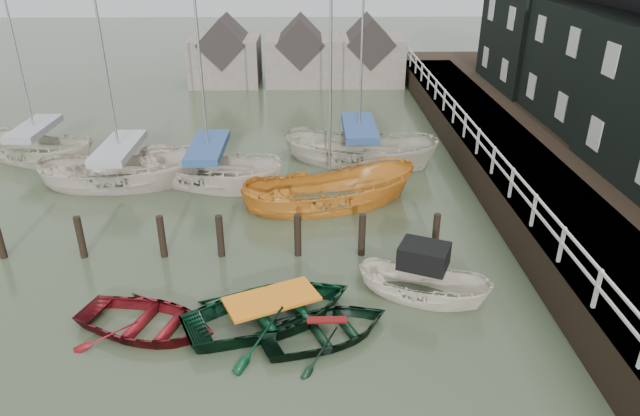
{
  "coord_description": "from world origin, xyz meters",
  "views": [
    {
      "loc": [
        1.63,
        -12.55,
        9.15
      ],
      "look_at": [
        1.9,
        3.5,
        1.4
      ],
      "focal_mm": 32.0,
      "sensor_mm": 36.0,
      "label": 1
    }
  ],
  "objects_px": {
    "sailboat_a": "(124,182)",
    "motorboat": "(422,292)",
    "rowboat_dkgreen": "(327,337)",
    "sailboat_b": "(211,181)",
    "rowboat_green": "(273,321)",
    "sailboat_d": "(358,161)",
    "sailboat_e": "(41,158)",
    "rowboat_red": "(149,330)",
    "sailboat_c": "(329,203)"
  },
  "relations": [
    {
      "from": "motorboat",
      "to": "sailboat_a",
      "type": "height_order",
      "value": "sailboat_a"
    },
    {
      "from": "sailboat_b",
      "to": "sailboat_c",
      "type": "height_order",
      "value": "sailboat_b"
    },
    {
      "from": "rowboat_green",
      "to": "sailboat_e",
      "type": "xyz_separation_m",
      "value": [
        -11.1,
        12.03,
        0.06
      ]
    },
    {
      "from": "sailboat_e",
      "to": "rowboat_green",
      "type": "bearing_deg",
      "value": -113.4
    },
    {
      "from": "motorboat",
      "to": "sailboat_e",
      "type": "distance_m",
      "value": 18.75
    },
    {
      "from": "rowboat_green",
      "to": "motorboat",
      "type": "relative_size",
      "value": 1.14
    },
    {
      "from": "motorboat",
      "to": "sailboat_e",
      "type": "relative_size",
      "value": 0.38
    },
    {
      "from": "rowboat_green",
      "to": "rowboat_dkgreen",
      "type": "relative_size",
      "value": 1.32
    },
    {
      "from": "sailboat_e",
      "to": "rowboat_dkgreen",
      "type": "bearing_deg",
      "value": -111.54
    },
    {
      "from": "motorboat",
      "to": "rowboat_green",
      "type": "bearing_deg",
      "value": 128.27
    },
    {
      "from": "rowboat_green",
      "to": "rowboat_dkgreen",
      "type": "bearing_deg",
      "value": -140.15
    },
    {
      "from": "rowboat_green",
      "to": "sailboat_a",
      "type": "bearing_deg",
      "value": 10.76
    },
    {
      "from": "sailboat_a",
      "to": "sailboat_b",
      "type": "relative_size",
      "value": 0.95
    },
    {
      "from": "rowboat_red",
      "to": "motorboat",
      "type": "relative_size",
      "value": 0.94
    },
    {
      "from": "sailboat_d",
      "to": "sailboat_e",
      "type": "bearing_deg",
      "value": 106.53
    },
    {
      "from": "motorboat",
      "to": "sailboat_a",
      "type": "relative_size",
      "value": 0.37
    },
    {
      "from": "motorboat",
      "to": "sailboat_c",
      "type": "bearing_deg",
      "value": 45.12
    },
    {
      "from": "rowboat_red",
      "to": "motorboat",
      "type": "height_order",
      "value": "motorboat"
    },
    {
      "from": "rowboat_dkgreen",
      "to": "rowboat_red",
      "type": "bearing_deg",
      "value": 62.29
    },
    {
      "from": "rowboat_red",
      "to": "sailboat_e",
      "type": "height_order",
      "value": "sailboat_e"
    },
    {
      "from": "rowboat_dkgreen",
      "to": "sailboat_b",
      "type": "distance_m",
      "value": 10.87
    },
    {
      "from": "rowboat_dkgreen",
      "to": "sailboat_d",
      "type": "distance_m",
      "value": 12.26
    },
    {
      "from": "rowboat_dkgreen",
      "to": "sailboat_b",
      "type": "height_order",
      "value": "sailboat_b"
    },
    {
      "from": "sailboat_a",
      "to": "sailboat_c",
      "type": "distance_m",
      "value": 8.5
    },
    {
      "from": "sailboat_b",
      "to": "sailboat_c",
      "type": "distance_m",
      "value": 5.19
    },
    {
      "from": "sailboat_d",
      "to": "sailboat_c",
      "type": "bearing_deg",
      "value": -179.58
    },
    {
      "from": "motorboat",
      "to": "sailboat_c",
      "type": "relative_size",
      "value": 0.39
    },
    {
      "from": "sailboat_a",
      "to": "motorboat",
      "type": "bearing_deg",
      "value": -130.28
    },
    {
      "from": "sailboat_a",
      "to": "rowboat_dkgreen",
      "type": "bearing_deg",
      "value": -144.07
    },
    {
      "from": "rowboat_green",
      "to": "sailboat_d",
      "type": "relative_size",
      "value": 0.38
    },
    {
      "from": "rowboat_red",
      "to": "sailboat_c",
      "type": "xyz_separation_m",
      "value": [
        4.87,
        7.51,
        0.01
      ]
    },
    {
      "from": "rowboat_red",
      "to": "sailboat_d",
      "type": "height_order",
      "value": "sailboat_d"
    },
    {
      "from": "sailboat_d",
      "to": "rowboat_green",
      "type": "bearing_deg",
      "value": -176.52
    },
    {
      "from": "rowboat_dkgreen",
      "to": "sailboat_c",
      "type": "distance_m",
      "value": 7.86
    },
    {
      "from": "rowboat_green",
      "to": "sailboat_d",
      "type": "xyz_separation_m",
      "value": [
        3.14,
        11.46,
        0.06
      ]
    },
    {
      "from": "rowboat_green",
      "to": "sailboat_d",
      "type": "bearing_deg",
      "value": -40.0
    },
    {
      "from": "rowboat_red",
      "to": "sailboat_b",
      "type": "xyz_separation_m",
      "value": [
        0.1,
        9.58,
        0.06
      ]
    },
    {
      "from": "motorboat",
      "to": "rowboat_red",
      "type": "bearing_deg",
      "value": 124.65
    },
    {
      "from": "sailboat_c",
      "to": "rowboat_dkgreen",
      "type": "bearing_deg",
      "value": 164.49
    },
    {
      "from": "sailboat_c",
      "to": "sailboat_d",
      "type": "height_order",
      "value": "sailboat_d"
    },
    {
      "from": "motorboat",
      "to": "sailboat_c",
      "type": "xyz_separation_m",
      "value": [
        -2.39,
        6.12,
        -0.11
      ]
    },
    {
      "from": "sailboat_e",
      "to": "sailboat_d",
      "type": "bearing_deg",
      "value": -68.38
    },
    {
      "from": "rowboat_green",
      "to": "sailboat_e",
      "type": "height_order",
      "value": "sailboat_e"
    },
    {
      "from": "sailboat_b",
      "to": "rowboat_red",
      "type": "bearing_deg",
      "value": -157.87
    },
    {
      "from": "rowboat_dkgreen",
      "to": "sailboat_a",
      "type": "bearing_deg",
      "value": 15.4
    },
    {
      "from": "sailboat_c",
      "to": "sailboat_e",
      "type": "bearing_deg",
      "value": 56.06
    },
    {
      "from": "rowboat_green",
      "to": "sailboat_b",
      "type": "distance_m",
      "value": 9.73
    },
    {
      "from": "motorboat",
      "to": "sailboat_b",
      "type": "height_order",
      "value": "sailboat_b"
    },
    {
      "from": "sailboat_c",
      "to": "rowboat_green",
      "type": "bearing_deg",
      "value": 153.31
    },
    {
      "from": "sailboat_a",
      "to": "sailboat_b",
      "type": "distance_m",
      "value": 3.5
    }
  ]
}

